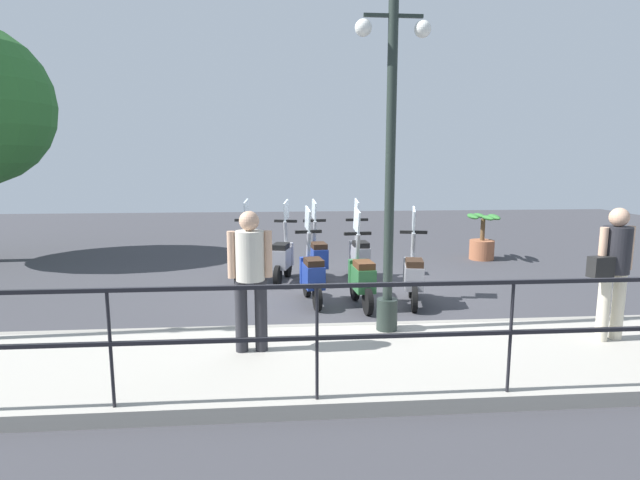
# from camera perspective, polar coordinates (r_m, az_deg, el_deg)

# --- Properties ---
(ground_plane) EXTENTS (28.00, 28.00, 0.00)m
(ground_plane) POSITION_cam_1_polar(r_m,az_deg,el_deg) (8.79, 3.37, -5.96)
(ground_plane) COLOR #38383D
(promenade_walkway) EXTENTS (2.20, 20.00, 0.15)m
(promenade_walkway) POSITION_cam_1_polar(r_m,az_deg,el_deg) (5.82, 7.84, -13.26)
(promenade_walkway) COLOR #A39E93
(promenade_walkway) RESTS_ON ground_plane
(fence_railing) EXTENTS (0.04, 16.03, 1.07)m
(fence_railing) POSITION_cam_1_polar(r_m,az_deg,el_deg) (4.59, 10.91, -8.47)
(fence_railing) COLOR black
(fence_railing) RESTS_ON promenade_walkway
(lamp_post_near) EXTENTS (0.26, 0.90, 4.16)m
(lamp_post_near) POSITION_cam_1_polar(r_m,az_deg,el_deg) (6.16, 7.98, 6.25)
(lamp_post_near) COLOR #232D28
(lamp_post_near) RESTS_ON promenade_walkway
(pedestrian_with_bag) EXTENTS (0.39, 0.64, 1.59)m
(pedestrian_with_bag) POSITION_cam_1_polar(r_m,az_deg,el_deg) (6.80, 30.54, -2.37)
(pedestrian_with_bag) COLOR beige
(pedestrian_with_bag) RESTS_ON promenade_walkway
(pedestrian_distant) EXTENTS (0.33, 0.49, 1.59)m
(pedestrian_distant) POSITION_cam_1_polar(r_m,az_deg,el_deg) (5.57, -7.98, -3.46)
(pedestrian_distant) COLOR #28282D
(pedestrian_distant) RESTS_ON promenade_walkway
(potted_palm) EXTENTS (1.06, 0.66, 1.05)m
(potted_palm) POSITION_cam_1_polar(r_m,az_deg,el_deg) (12.16, 18.04, -0.05)
(potted_palm) COLOR #9E5B3D
(potted_palm) RESTS_ON ground_plane
(scooter_near_0) EXTENTS (1.22, 0.49, 1.54)m
(scooter_near_0) POSITION_cam_1_polar(r_m,az_deg,el_deg) (8.07, 10.62, -3.94)
(scooter_near_0) COLOR black
(scooter_near_0) RESTS_ON ground_plane
(scooter_near_1) EXTENTS (1.23, 0.44, 1.54)m
(scooter_near_1) POSITION_cam_1_polar(r_m,az_deg,el_deg) (7.82, 4.75, -4.24)
(scooter_near_1) COLOR black
(scooter_near_1) RESTS_ON ground_plane
(scooter_near_2) EXTENTS (1.23, 0.45, 1.54)m
(scooter_near_2) POSITION_cam_1_polar(r_m,az_deg,el_deg) (8.00, -0.93, -3.91)
(scooter_near_2) COLOR black
(scooter_near_2) RESTS_ON ground_plane
(scooter_far_0) EXTENTS (1.23, 0.44, 1.54)m
(scooter_far_0) POSITION_cam_1_polar(r_m,az_deg,el_deg) (9.64, 4.51, -1.69)
(scooter_far_0) COLOR black
(scooter_far_0) RESTS_ON ground_plane
(scooter_far_1) EXTENTS (1.23, 0.44, 1.54)m
(scooter_far_1) POSITION_cam_1_polar(r_m,az_deg,el_deg) (9.47, -0.31, -1.86)
(scooter_far_1) COLOR black
(scooter_far_1) RESTS_ON ground_plane
(scooter_far_2) EXTENTS (1.21, 0.51, 1.54)m
(scooter_far_2) POSITION_cam_1_polar(r_m,az_deg,el_deg) (9.43, -4.29, -1.94)
(scooter_far_2) COLOR black
(scooter_far_2) RESTS_ON ground_plane
(scooter_far_3) EXTENTS (1.23, 0.47, 1.54)m
(scooter_far_3) POSITION_cam_1_polar(r_m,az_deg,el_deg) (9.64, -8.74, -1.77)
(scooter_far_3) COLOR black
(scooter_far_3) RESTS_ON ground_plane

